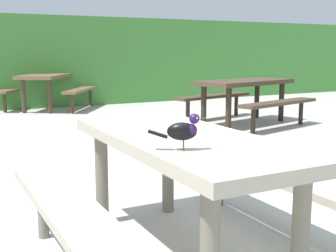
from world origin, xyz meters
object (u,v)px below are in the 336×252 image
at_px(picnic_table_mid_left, 244,91).
at_px(picnic_table_far_centre, 49,83).
at_px(picnic_table_foreground, 183,165).
at_px(bird_grackle, 184,130).

xyz_separation_m(picnic_table_mid_left, picnic_table_far_centre, (-2.46, 3.53, 0.00)).
distance_m(picnic_table_foreground, bird_grackle, 0.50).
height_order(picnic_table_foreground, picnic_table_far_centre, same).
relative_size(picnic_table_foreground, picnic_table_mid_left, 0.87).
xyz_separation_m(picnic_table_foreground, bird_grackle, (-0.20, -0.36, 0.29)).
distance_m(picnic_table_mid_left, picnic_table_far_centre, 4.30).
bearing_deg(picnic_table_foreground, bird_grackle, -119.15).
xyz_separation_m(picnic_table_foreground, picnic_table_mid_left, (3.36, 3.87, 0.00)).
bearing_deg(picnic_table_mid_left, picnic_table_far_centre, 124.86).
xyz_separation_m(bird_grackle, picnic_table_mid_left, (3.57, 4.23, -0.29)).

